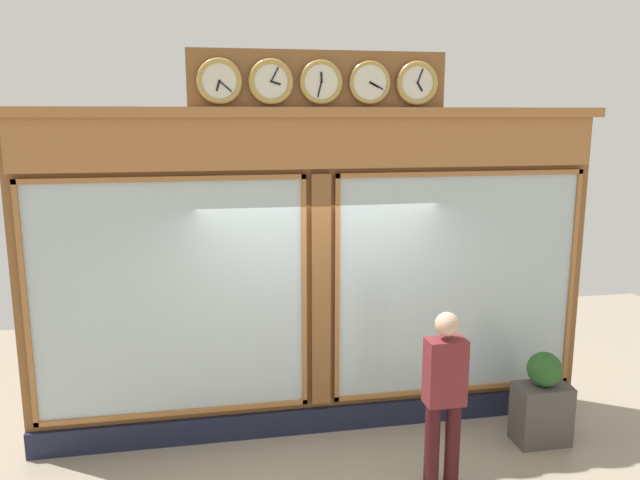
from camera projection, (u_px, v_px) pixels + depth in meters
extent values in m
cube|color=brown|center=(317.00, 278.00, 6.76)|extent=(6.04, 0.30, 3.39)
cube|color=#191E33|center=(320.00, 419.00, 6.89)|extent=(6.04, 0.08, 0.28)
cube|color=#A56936|center=(321.00, 143.00, 6.29)|extent=(5.92, 0.08, 0.51)
cube|color=#A56936|center=(320.00, 112.00, 6.25)|extent=(6.16, 0.20, 0.10)
cube|color=silver|center=(458.00, 284.00, 6.90)|extent=(2.67, 0.02, 2.38)
cube|color=#A56936|center=(463.00, 174.00, 6.65)|extent=(2.77, 0.04, 0.05)
cube|color=#A56936|center=(454.00, 389.00, 7.12)|extent=(2.77, 0.04, 0.05)
cube|color=#A56936|center=(572.00, 279.00, 7.13)|extent=(0.05, 0.04, 2.48)
cube|color=#A56936|center=(337.00, 291.00, 6.63)|extent=(0.05, 0.04, 2.48)
cube|color=silver|center=(170.00, 299.00, 6.33)|extent=(2.67, 0.02, 2.38)
cube|color=#A56936|center=(165.00, 179.00, 6.08)|extent=(2.77, 0.04, 0.05)
cube|color=#A56936|center=(176.00, 412.00, 6.55)|extent=(2.77, 0.04, 0.05)
cube|color=#A56936|center=(25.00, 308.00, 6.06)|extent=(0.05, 0.04, 2.48)
cube|color=#A56936|center=(304.00, 293.00, 6.57)|extent=(0.05, 0.04, 2.48)
cube|color=brown|center=(321.00, 292.00, 6.60)|extent=(0.20, 0.10, 2.48)
cube|color=brown|center=(320.00, 82.00, 6.24)|extent=(2.59, 0.06, 0.62)
cylinder|color=silver|center=(417.00, 83.00, 6.34)|extent=(0.35, 0.02, 0.35)
torus|color=#B79347|center=(417.00, 83.00, 6.34)|extent=(0.43, 0.06, 0.43)
cube|color=black|center=(420.00, 87.00, 6.34)|extent=(0.07, 0.01, 0.09)
cube|color=black|center=(420.00, 76.00, 6.32)|extent=(0.06, 0.01, 0.14)
sphere|color=black|center=(418.00, 83.00, 6.32)|extent=(0.02, 0.02, 0.02)
cylinder|color=silver|center=(370.00, 83.00, 6.25)|extent=(0.35, 0.02, 0.35)
torus|color=#B79347|center=(370.00, 82.00, 6.25)|extent=(0.42, 0.04, 0.42)
cube|color=black|center=(374.00, 85.00, 6.25)|extent=(0.09, 0.01, 0.06)
cube|color=black|center=(377.00, 86.00, 6.25)|extent=(0.14, 0.01, 0.08)
sphere|color=black|center=(370.00, 82.00, 6.23)|extent=(0.02, 0.02, 0.02)
cylinder|color=silver|center=(321.00, 82.00, 6.16)|extent=(0.35, 0.02, 0.35)
torus|color=#B79347|center=(321.00, 82.00, 6.15)|extent=(0.43, 0.05, 0.43)
cube|color=black|center=(321.00, 77.00, 6.13)|extent=(0.02, 0.01, 0.10)
cube|color=black|center=(320.00, 89.00, 6.15)|extent=(0.05, 0.01, 0.15)
sphere|color=black|center=(322.00, 82.00, 6.14)|extent=(0.02, 0.02, 0.02)
cylinder|color=silver|center=(271.00, 82.00, 6.07)|extent=(0.35, 0.02, 0.35)
torus|color=#B79347|center=(271.00, 82.00, 6.06)|extent=(0.44, 0.06, 0.44)
cube|color=black|center=(276.00, 83.00, 6.06)|extent=(0.10, 0.01, 0.05)
cube|color=black|center=(275.00, 75.00, 6.05)|extent=(0.08, 0.01, 0.14)
sphere|color=black|center=(271.00, 81.00, 6.05)|extent=(0.02, 0.02, 0.02)
cylinder|color=silver|center=(219.00, 81.00, 5.98)|extent=(0.35, 0.02, 0.35)
torus|color=#B79347|center=(219.00, 81.00, 5.97)|extent=(0.43, 0.05, 0.43)
cube|color=black|center=(218.00, 86.00, 5.97)|extent=(0.04, 0.01, 0.10)
cube|color=black|center=(225.00, 86.00, 5.98)|extent=(0.12, 0.01, 0.11)
sphere|color=black|center=(219.00, 81.00, 5.96)|extent=(0.02, 0.02, 0.02)
cylinder|color=#3A1316|center=(432.00, 446.00, 5.82)|extent=(0.14, 0.14, 0.82)
cylinder|color=#3A1316|center=(452.00, 444.00, 5.86)|extent=(0.14, 0.14, 0.82)
cube|color=maroon|center=(445.00, 372.00, 5.70)|extent=(0.36, 0.22, 0.62)
sphere|color=tan|center=(447.00, 324.00, 5.61)|extent=(0.22, 0.22, 0.22)
cube|color=#4C4742|center=(541.00, 414.00, 6.64)|extent=(0.56, 0.36, 0.64)
sphere|color=#285623|center=(545.00, 369.00, 6.54)|extent=(0.36, 0.36, 0.36)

